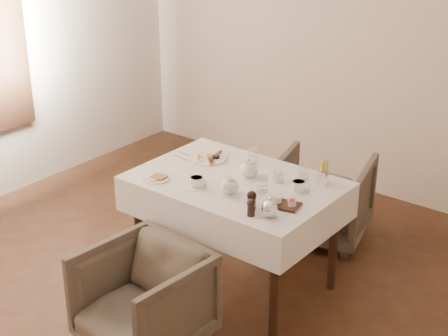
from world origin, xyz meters
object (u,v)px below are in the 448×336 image
armchair_far (322,197)px  teapot_centre (249,168)px  armchair_near (143,299)px  breakfast_plate (208,158)px  table (235,197)px

armchair_far → teapot_centre: size_ratio=4.25×
armchair_near → teapot_centre: bearing=90.2°
armchair_near → breakfast_plate: (-0.33, 0.99, 0.47)m
armchair_far → table: bearing=68.4°
armchair_near → armchair_far: size_ratio=0.96×
teapot_centre → breakfast_plate: bearing=173.8°
armchair_far → armchair_near: bearing=70.7°
teapot_centre → table: bearing=-111.7°
table → breakfast_plate: size_ratio=4.91×
table → armchair_near: 0.90m
armchair_far → teapot_centre: bearing=70.5°
armchair_near → armchair_far: 1.77m
breakfast_plate → teapot_centre: bearing=1.9°
table → armchair_near: (-0.03, -0.83, -0.34)m
breakfast_plate → armchair_near: bearing=-60.2°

